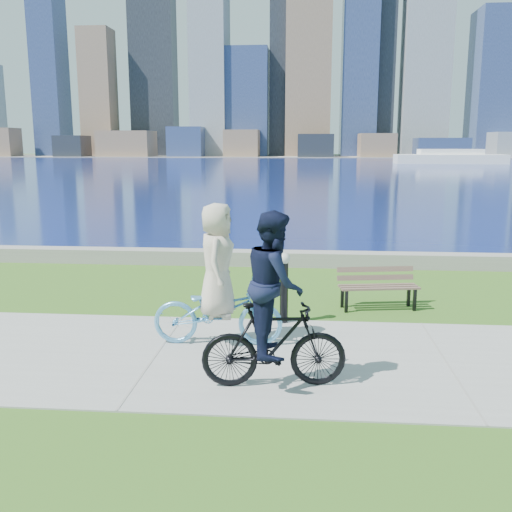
{
  "coord_description": "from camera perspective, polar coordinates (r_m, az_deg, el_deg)",
  "views": [
    {
      "loc": [
        -1.95,
        -7.46,
        2.93
      ],
      "look_at": [
        -2.75,
        1.79,
        1.1
      ],
      "focal_mm": 40.0,
      "sensor_mm": 36.0,
      "label": 1
    }
  ],
  "objects": [
    {
      "name": "bay_water",
      "position": [
        79.54,
        6.4,
        8.98
      ],
      "size": [
        320.0,
        131.0,
        0.01
      ],
      "primitive_type": "cube",
      "color": "navy",
      "rests_on": "ground"
    },
    {
      "name": "far_shore",
      "position": [
        137.5,
        5.82,
        9.91
      ],
      "size": [
        320.0,
        30.0,
        0.12
      ],
      "primitive_type": "cube",
      "color": "gray",
      "rests_on": "ground"
    },
    {
      "name": "concrete_path",
      "position": [
        8.24,
        18.56,
        -10.2
      ],
      "size": [
        80.0,
        3.5,
        0.02
      ],
      "primitive_type": "cube",
      "color": "gray",
      "rests_on": "ground"
    },
    {
      "name": "cyclist_woman",
      "position": [
        8.33,
        -3.87,
        -3.71
      ],
      "size": [
        0.71,
        1.92,
        2.09
      ],
      "rotation": [
        0.0,
        0.0,
        1.59
      ],
      "color": "#5AA4DB",
      "rests_on": "ground"
    },
    {
      "name": "ground",
      "position": [
        8.25,
        18.55,
        -10.26
      ],
      "size": [
        320.0,
        320.0,
        0.0
      ],
      "primitive_type": "plane",
      "color": "#2E5817",
      "rests_on": "ground"
    },
    {
      "name": "ferry_far",
      "position": [
        90.62,
        18.8,
        9.29
      ],
      "size": [
        15.91,
        4.55,
        2.16
      ],
      "color": "white",
      "rests_on": "ground"
    },
    {
      "name": "park_bench",
      "position": [
        10.52,
        12.05,
        -2.75
      ],
      "size": [
        1.47,
        0.71,
        0.73
      ],
      "rotation": [
        0.0,
        0.0,
        0.16
      ],
      "color": "black",
      "rests_on": "ground"
    },
    {
      "name": "bollard_lamp",
      "position": [
        9.36,
        2.82,
        -2.75
      ],
      "size": [
        0.19,
        0.19,
        1.19
      ],
      "color": "black",
      "rests_on": "ground"
    },
    {
      "name": "cyclist_man",
      "position": [
        6.84,
        1.84,
        -5.88
      ],
      "size": [
        0.74,
        1.8,
        2.16
      ],
      "rotation": [
        0.0,
        0.0,
        1.69
      ],
      "color": "black",
      "rests_on": "ground"
    },
    {
      "name": "seawall",
      "position": [
        14.07,
        12.79,
        -0.41
      ],
      "size": [
        90.0,
        0.5,
        0.35
      ],
      "primitive_type": "cube",
      "color": "gray",
      "rests_on": "ground"
    },
    {
      "name": "city_skyline",
      "position": [
        139.32,
        7.87,
        20.35
      ],
      "size": [
        175.38,
        21.52,
        76.0
      ],
      "color": "slate",
      "rests_on": "ground"
    }
  ]
}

